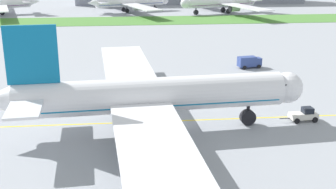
{
  "coord_description": "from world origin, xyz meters",
  "views": [
    {
      "loc": [
        -7.59,
        -64.49,
        25.68
      ],
      "look_at": [
        -0.9,
        4.1,
        3.59
      ],
      "focal_mm": 47.07,
      "sensor_mm": 36.0,
      "label": 1
    }
  ],
  "objects_px": {
    "pushback_tug": "(304,115)",
    "airliner_foreground": "(148,96)",
    "service_truck_baggage_loader": "(249,62)",
    "parked_airliner_far_centre": "(129,2)",
    "parked_airliner_far_right": "(222,2)"
  },
  "relations": [
    {
      "from": "airliner_foreground",
      "to": "parked_airliner_far_centre",
      "type": "distance_m",
      "value": 143.87
    },
    {
      "from": "pushback_tug",
      "to": "parked_airliner_far_centre",
      "type": "distance_m",
      "value": 144.36
    },
    {
      "from": "parked_airliner_far_centre",
      "to": "parked_airliner_far_right",
      "type": "relative_size",
      "value": 0.97
    },
    {
      "from": "airliner_foreground",
      "to": "service_truck_baggage_loader",
      "type": "bearing_deg",
      "value": 54.73
    },
    {
      "from": "service_truck_baggage_loader",
      "to": "parked_airliner_far_right",
      "type": "height_order",
      "value": "parked_airliner_far_right"
    },
    {
      "from": "service_truck_baggage_loader",
      "to": "parked_airliner_far_centre",
      "type": "relative_size",
      "value": 0.1
    },
    {
      "from": "pushback_tug",
      "to": "airliner_foreground",
      "type": "bearing_deg",
      "value": -175.63
    },
    {
      "from": "parked_airliner_far_centre",
      "to": "parked_airliner_far_right",
      "type": "height_order",
      "value": "parked_airliner_far_right"
    },
    {
      "from": "airliner_foreground",
      "to": "pushback_tug",
      "type": "distance_m",
      "value": 25.68
    },
    {
      "from": "airliner_foreground",
      "to": "parked_airliner_far_right",
      "type": "height_order",
      "value": "airliner_foreground"
    },
    {
      "from": "parked_airliner_far_centre",
      "to": "pushback_tug",
      "type": "bearing_deg",
      "value": -79.58
    },
    {
      "from": "pushback_tug",
      "to": "parked_airliner_far_centre",
      "type": "relative_size",
      "value": 0.1
    },
    {
      "from": "service_truck_baggage_loader",
      "to": "parked_airliner_far_centre",
      "type": "bearing_deg",
      "value": 103.97
    },
    {
      "from": "airliner_foreground",
      "to": "service_truck_baggage_loader",
      "type": "height_order",
      "value": "airliner_foreground"
    },
    {
      "from": "airliner_foreground",
      "to": "pushback_tug",
      "type": "relative_size",
      "value": 12.27
    }
  ]
}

